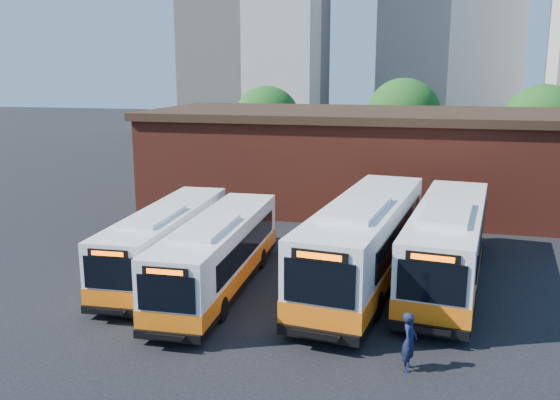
% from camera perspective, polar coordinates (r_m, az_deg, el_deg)
% --- Properties ---
extents(ground, '(220.00, 220.00, 0.00)m').
position_cam_1_polar(ground, '(22.21, 2.73, -11.55)').
color(ground, black).
extents(bus_west, '(2.79, 11.43, 3.09)m').
position_cam_1_polar(bus_west, '(27.14, -10.85, -4.10)').
color(bus_west, white).
rests_on(bus_west, ground).
extents(bus_midwest, '(2.70, 11.62, 3.15)m').
position_cam_1_polar(bus_midwest, '(24.85, -5.93, -5.43)').
color(bus_midwest, white).
rests_on(bus_midwest, ground).
extents(bus_mideast, '(4.21, 13.23, 3.55)m').
position_cam_1_polar(bus_mideast, '(26.45, 15.82, -4.32)').
color(bus_mideast, white).
rests_on(bus_mideast, ground).
extents(bus_east, '(4.57, 14.12, 3.79)m').
position_cam_1_polar(bus_east, '(25.63, 8.17, -4.24)').
color(bus_east, white).
rests_on(bus_east, ground).
extents(transit_worker, '(0.58, 0.75, 1.85)m').
position_cam_1_polar(transit_worker, '(18.94, 12.35, -13.17)').
color(transit_worker, '#131736').
rests_on(transit_worker, ground).
extents(depot_building, '(28.60, 12.60, 6.40)m').
position_cam_1_polar(depot_building, '(40.53, 8.13, 4.12)').
color(depot_building, maroon).
rests_on(depot_building, ground).
extents(tree_west, '(6.00, 6.00, 7.65)m').
position_cam_1_polar(tree_west, '(53.91, -1.28, 7.75)').
color(tree_west, '#382314').
rests_on(tree_west, ground).
extents(tree_mid, '(6.56, 6.56, 8.36)m').
position_cam_1_polar(tree_mid, '(54.12, 11.78, 7.98)').
color(tree_mid, '#382314').
rests_on(tree_mid, ground).
extents(tree_east, '(6.24, 6.24, 7.96)m').
position_cam_1_polar(tree_east, '(51.95, 23.94, 6.73)').
color(tree_east, '#382314').
rests_on(tree_east, ground).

